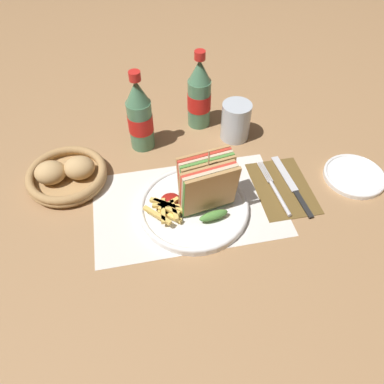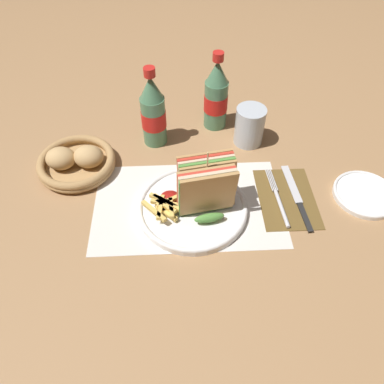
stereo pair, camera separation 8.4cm
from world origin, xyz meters
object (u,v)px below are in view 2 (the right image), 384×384
at_px(club_sandwich, 207,187).
at_px(side_saucer, 365,194).
at_px(fork, 279,202).
at_px(coke_bottle_near, 153,112).
at_px(plate_main, 192,207).
at_px(coke_bottle_far, 216,96).
at_px(glass_near, 249,128).
at_px(bread_basket, 76,162).
at_px(knife, 297,197).

bearing_deg(club_sandwich, side_saucer, 3.82).
height_order(fork, coke_bottle_near, coke_bottle_near).
distance_m(plate_main, coke_bottle_far, 0.33).
xyz_separation_m(club_sandwich, glass_near, (0.13, 0.24, -0.03)).
height_order(coke_bottle_near, coke_bottle_far, same).
distance_m(fork, bread_basket, 0.51).
bearing_deg(coke_bottle_near, side_saucer, -24.38).
height_order(club_sandwich, coke_bottle_far, coke_bottle_far).
distance_m(bread_basket, side_saucer, 0.70).
relative_size(plate_main, knife, 1.22).
bearing_deg(glass_near, club_sandwich, -119.02).
relative_size(fork, bread_basket, 0.93).
relative_size(plate_main, glass_near, 2.42).
relative_size(knife, bread_basket, 1.07).
distance_m(club_sandwich, glass_near, 0.27).
relative_size(club_sandwich, fork, 0.89).
height_order(coke_bottle_near, bread_basket, coke_bottle_near).
height_order(fork, knife, fork).
bearing_deg(coke_bottle_far, club_sandwich, -98.70).
distance_m(knife, coke_bottle_far, 0.35).
xyz_separation_m(plate_main, coke_bottle_far, (0.08, 0.31, 0.08)).
distance_m(club_sandwich, bread_basket, 0.35).
height_order(fork, glass_near, glass_near).
relative_size(club_sandwich, side_saucer, 1.07).
bearing_deg(coke_bottle_near, knife, -34.11).
bearing_deg(plate_main, side_saucer, 3.29).
bearing_deg(knife, side_saucer, -3.51).
xyz_separation_m(plate_main, club_sandwich, (0.03, -0.00, 0.07)).
bearing_deg(club_sandwich, bread_basket, 154.22).
bearing_deg(bread_basket, side_saucer, -10.31).
distance_m(coke_bottle_near, coke_bottle_far, 0.18).
bearing_deg(coke_bottle_far, plate_main, -104.07).
xyz_separation_m(plate_main, coke_bottle_near, (-0.09, 0.25, 0.08)).
height_order(club_sandwich, glass_near, club_sandwich).
distance_m(coke_bottle_near, side_saucer, 0.55).
xyz_separation_m(knife, bread_basket, (-0.53, 0.13, 0.02)).
distance_m(glass_near, side_saucer, 0.33).
distance_m(plate_main, fork, 0.20).
relative_size(coke_bottle_far, bread_basket, 1.13).
bearing_deg(glass_near, side_saucer, -40.55).
xyz_separation_m(fork, coke_bottle_near, (-0.29, 0.24, 0.09)).
xyz_separation_m(bread_basket, side_saucer, (0.69, -0.13, -0.02)).
bearing_deg(side_saucer, plate_main, -176.71).
bearing_deg(bread_basket, fork, -16.33).
bearing_deg(fork, bread_basket, 159.70).
bearing_deg(bread_basket, coke_bottle_near, 27.14).
distance_m(fork, coke_bottle_near, 0.39).
relative_size(plate_main, side_saucer, 1.69).
bearing_deg(club_sandwich, fork, 3.07).
xyz_separation_m(knife, glass_near, (-0.09, 0.21, 0.04)).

